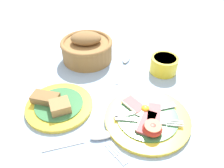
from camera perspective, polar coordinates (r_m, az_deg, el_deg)
The scene contains 7 objects.
ground_plane at distance 0.66m, azimuth -0.44°, elevation -6.19°, with size 3.00×3.00×0.00m, color #93B2DB.
breakfast_plate at distance 0.63m, azimuth 9.20°, elevation -8.76°, with size 0.24×0.24×0.04m.
bread_plate at distance 0.67m, azimuth -13.95°, elevation -5.28°, with size 0.20×0.20×0.04m.
sugar_cup at distance 0.80m, azimuth 13.41°, elevation 5.08°, with size 0.10×0.10×0.06m.
bread_basket at distance 0.85m, azimuth -6.58°, elevation 9.30°, with size 0.20×0.20×0.11m.
teaspoon_by_saucer at distance 0.59m, azimuth -5.00°, elevation -13.84°, with size 0.18×0.11×0.01m.
teaspoon_near_cup at distance 0.84m, azimuth 3.41°, elevation 5.70°, with size 0.03×0.19×0.01m.
Camera 1 is at (0.12, -0.44, 0.48)m, focal length 35.00 mm.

